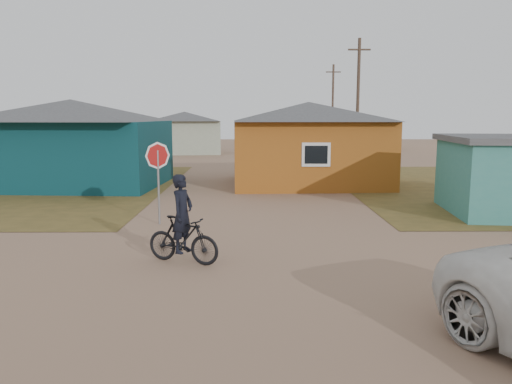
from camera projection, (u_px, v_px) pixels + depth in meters
ground at (261, 277)px, 10.14m from camera, size 120.00×120.00×0.00m
house_teal at (72, 142)px, 23.10m from camera, size 8.93×7.08×4.00m
house_yellow at (308, 142)px, 23.70m from camera, size 7.72×6.76×3.90m
house_pale_west at (185, 132)px, 43.41m from camera, size 7.04×6.15×3.60m
house_beige_east at (354, 130)px, 49.49m from camera, size 6.95×6.05×3.60m
house_pale_north at (127, 129)px, 55.22m from camera, size 6.28×5.81×3.40m
utility_pole_near at (358, 101)px, 31.32m from camera, size 1.40×0.20×8.00m
utility_pole_far at (333, 106)px, 47.14m from camera, size 1.40×0.20×8.00m
stop_sign at (158, 164)px, 14.85m from camera, size 0.79×0.27×2.49m
cyclist at (183, 231)px, 11.05m from camera, size 1.82×1.15×1.99m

